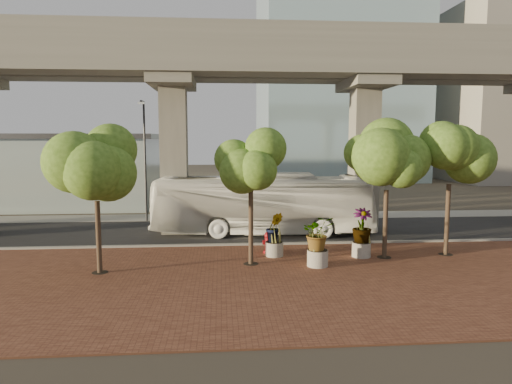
{
  "coord_description": "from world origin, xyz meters",
  "views": [
    {
      "loc": [
        -3.12,
        -26.56,
        5.85
      ],
      "look_at": [
        -1.04,
        0.5,
        2.71
      ],
      "focal_mm": 32.0,
      "sensor_mm": 36.0,
      "label": 1
    }
  ],
  "objects": [
    {
      "name": "planter_right",
      "position": [
        3.78,
        -4.93,
        1.52
      ],
      "size": [
        2.26,
        2.26,
        2.41
      ],
      "color": "#ACA89B",
      "rests_on": "ground"
    },
    {
      "name": "fire_hydrant",
      "position": [
        -0.74,
        -3.8,
        0.62
      ],
      "size": [
        0.58,
        0.52,
        1.16
      ],
      "color": "maroon",
      "rests_on": "ground"
    },
    {
      "name": "planter_front",
      "position": [
        1.27,
        -6.42,
        1.48
      ],
      "size": [
        2.13,
        2.13,
        2.34
      ],
      "color": "gray",
      "rests_on": "ground"
    },
    {
      "name": "asphalt_road",
      "position": [
        0.0,
        2.0,
        0.02
      ],
      "size": [
        90.0,
        8.0,
        0.04
      ],
      "primitive_type": "cube",
      "color": "black",
      "rests_on": "ground"
    },
    {
      "name": "brick_plaza",
      "position": [
        0.0,
        -8.0,
        0.03
      ],
      "size": [
        70.0,
        13.0,
        0.06
      ],
      "primitive_type": "cube",
      "color": "brown",
      "rests_on": "ground"
    },
    {
      "name": "street_tree_far_west",
      "position": [
        -8.44,
        -6.71,
        4.42
      ],
      "size": [
        4.14,
        4.14,
        6.26
      ],
      "color": "#4D392C",
      "rests_on": "ground"
    },
    {
      "name": "streetlamp_east",
      "position": [
        6.68,
        7.38,
        5.33
      ],
      "size": [
        0.45,
        1.32,
        9.14
      ],
      "color": "#2E2E33",
      "rests_on": "ground"
    },
    {
      "name": "transit_bus",
      "position": [
        -0.59,
        1.07,
        1.87
      ],
      "size": [
        13.64,
        4.32,
        3.74
      ],
      "primitive_type": "imported",
      "rotation": [
        0.0,
        0.0,
        1.48
      ],
      "color": "white",
      "rests_on": "ground"
    },
    {
      "name": "transit_viaduct",
      "position": [
        0.0,
        2.0,
        7.29
      ],
      "size": [
        72.0,
        5.6,
        12.4
      ],
      "color": "gray",
      "rests_on": "ground"
    },
    {
      "name": "curb_strip",
      "position": [
        0.0,
        -2.0,
        0.08
      ],
      "size": [
        70.0,
        0.25,
        0.16
      ],
      "primitive_type": "cube",
      "color": "gray",
      "rests_on": "ground"
    },
    {
      "name": "street_tree_near_east",
      "position": [
        4.88,
        -5.14,
        4.64
      ],
      "size": [
        4.25,
        4.25,
        6.53
      ],
      "color": "#4D392C",
      "rests_on": "ground"
    },
    {
      "name": "planter_left",
      "position": [
        -0.5,
        -4.43,
        1.4
      ],
      "size": [
        2.0,
        2.0,
        2.21
      ],
      "color": "gray",
      "rests_on": "ground"
    },
    {
      "name": "streetlamp_west",
      "position": [
        -8.44,
        5.96,
        4.92
      ],
      "size": [
        0.42,
        1.22,
        8.42
      ],
      "color": "#28292D",
      "rests_on": "ground"
    },
    {
      "name": "ground",
      "position": [
        0.0,
        0.0,
        0.0
      ],
      "size": [
        160.0,
        160.0,
        0.0
      ],
      "primitive_type": "plane",
      "color": "#383329",
      "rests_on": "ground"
    },
    {
      "name": "station_pavilion",
      "position": [
        -20.0,
        16.0,
        3.22
      ],
      "size": [
        23.0,
        13.0,
        6.3
      ],
      "color": "silver",
      "rests_on": "ground"
    },
    {
      "name": "midrise_block",
      "position": [
        38.0,
        36.0,
        12.0
      ],
      "size": [
        18.0,
        16.0,
        24.0
      ],
      "primitive_type": "cube",
      "color": "gray",
      "rests_on": "ground"
    },
    {
      "name": "street_tree_near_west",
      "position": [
        -1.76,
        -5.82,
        4.86
      ],
      "size": [
        3.21,
        3.21,
        6.29
      ],
      "color": "#4D392C",
      "rests_on": "ground"
    },
    {
      "name": "street_tree_far_east",
      "position": [
        8.17,
        -4.84,
        4.74
      ],
      "size": [
        3.8,
        3.8,
        6.43
      ],
      "color": "#4D392C",
      "rests_on": "ground"
    },
    {
      "name": "far_sidewalk",
      "position": [
        0.0,
        7.5,
        0.03
      ],
      "size": [
        90.0,
        3.0,
        0.06
      ],
      "primitive_type": "cube",
      "color": "gray",
      "rests_on": "ground"
    }
  ]
}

